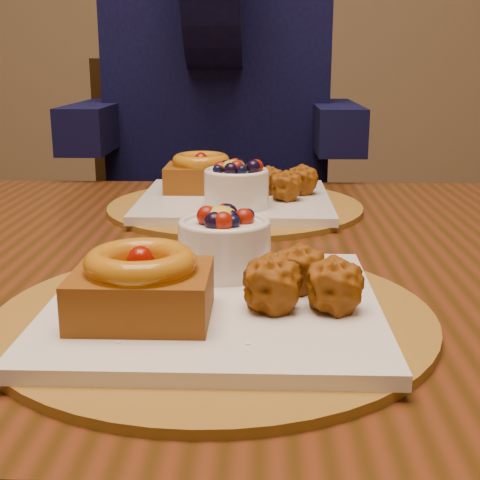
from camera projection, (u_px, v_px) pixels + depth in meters
name	position (u px, v px, depth m)	size (l,w,h in m)	color
dining_table	(228.00, 311.00, 0.81)	(1.60, 0.90, 0.76)	#362009
place_setting_near	(211.00, 292.00, 0.58)	(0.38, 0.38, 0.09)	brown
place_setting_far	(233.00, 194.00, 0.99)	(0.38, 0.38, 0.09)	brown
chair_far	(171.00, 247.00, 1.59)	(0.55, 0.55, 0.97)	black
diner	(219.00, 54.00, 1.41)	(0.56, 0.53, 0.92)	black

